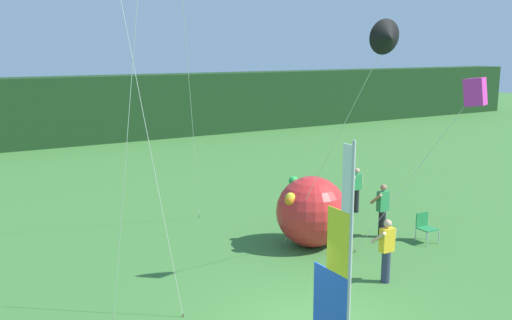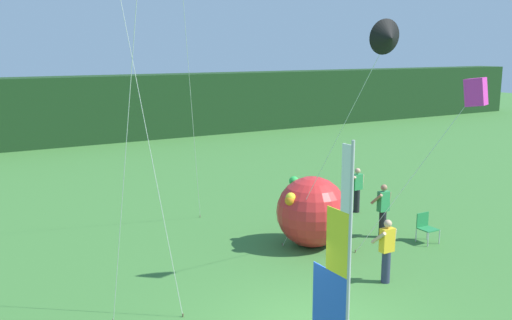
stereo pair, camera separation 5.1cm
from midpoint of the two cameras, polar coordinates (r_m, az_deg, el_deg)
distant_treeline at (r=36.46m, az=-19.72°, el=4.59°), size 80.00×2.40×4.11m
banner_flag at (r=10.16m, az=8.35°, el=-10.52°), size 0.06×1.03×4.35m
person_near_banner at (r=18.14m, az=12.67°, el=-4.83°), size 0.55×0.48×1.70m
person_mid_field at (r=20.71m, az=10.14°, el=-2.85°), size 0.55×0.48×1.62m
person_far_left at (r=14.76m, az=13.03°, el=-8.70°), size 0.55×0.48×1.64m
inflatable_balloon at (r=16.99m, az=5.68°, el=-5.15°), size 2.11×2.11×2.11m
folding_chair at (r=18.15m, az=16.69°, el=-6.32°), size 0.51×0.51×0.89m
kite_black_delta_0 at (r=13.66m, az=13.16°, el=11.77°), size 0.92×3.88×6.48m
kite_magenta_box_3 at (r=17.06m, az=21.19°, el=6.32°), size 3.28×1.83×5.03m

